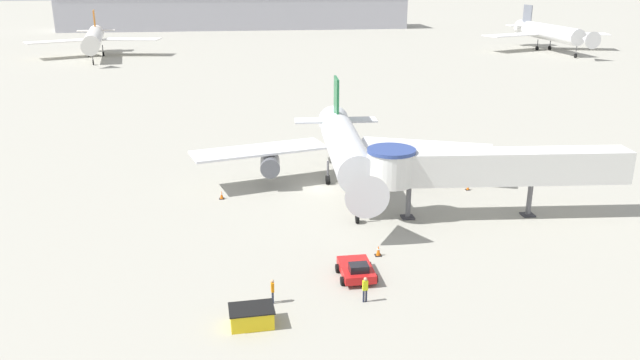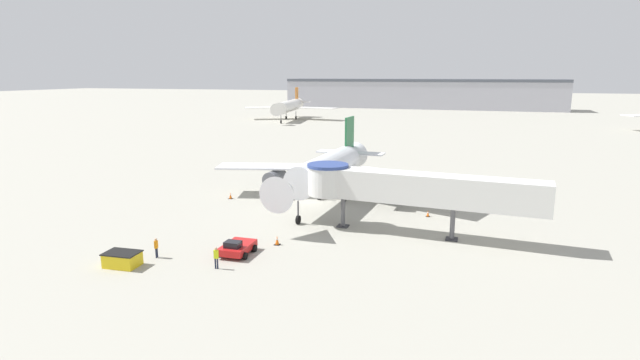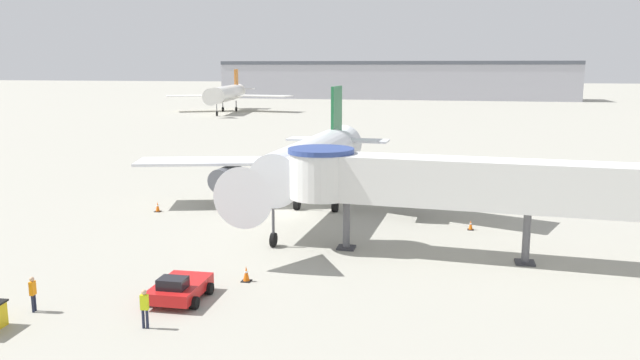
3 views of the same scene
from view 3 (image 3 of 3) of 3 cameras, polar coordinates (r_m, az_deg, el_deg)
ground_plane at (r=48.77m, az=-3.17°, el=-2.96°), size 800.00×800.00×0.00m
main_airplane at (r=47.11m, az=-0.83°, el=1.58°), size 30.53×25.29×9.52m
jet_bridge at (r=37.19m, az=11.63°, el=-0.15°), size 22.54×4.86×6.26m
pushback_tug_red at (r=31.41m, az=-12.75°, el=-9.63°), size 2.62×3.58×1.39m
traffic_cone_starboard_wing at (r=44.70m, az=13.61°, el=-4.04°), size 0.42×0.42×0.69m
traffic_cone_near_nose at (r=33.55m, az=-6.76°, el=-8.54°), size 0.50×0.50×0.83m
traffic_cone_port_wing at (r=50.43m, az=-14.62°, el=-2.40°), size 0.47×0.47×0.78m
ground_crew_marshaller at (r=32.09m, az=-24.78°, el=-9.25°), size 0.22×0.34×1.69m
ground_crew_wing_walker at (r=28.50m, az=-15.75°, el=-11.03°), size 0.36×0.23×1.77m
background_jet_orange_tail at (r=156.88m, az=-8.47°, el=7.83°), size 31.93×34.47×10.45m
terminal_building at (r=221.79m, az=6.82°, el=9.07°), size 120.95×18.99×12.94m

